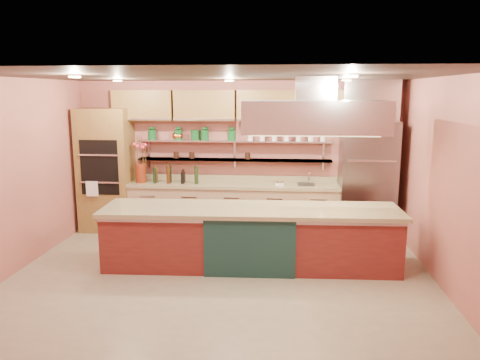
# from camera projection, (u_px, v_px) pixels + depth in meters

# --- Properties ---
(floor) EXTENTS (6.00, 5.00, 0.02)m
(floor) POSITION_uv_depth(u_px,v_px,m) (221.00, 278.00, 6.64)
(floor) COLOR gray
(floor) RESTS_ON ground
(ceiling) EXTENTS (6.00, 5.00, 0.02)m
(ceiling) POSITION_uv_depth(u_px,v_px,m) (219.00, 76.00, 6.12)
(ceiling) COLOR black
(ceiling) RESTS_ON wall_back
(wall_back) EXTENTS (6.00, 0.04, 2.80)m
(wall_back) POSITION_uv_depth(u_px,v_px,m) (238.00, 156.00, 8.82)
(wall_back) COLOR #B16053
(wall_back) RESTS_ON floor
(wall_front) EXTENTS (6.00, 0.04, 2.80)m
(wall_front) POSITION_uv_depth(u_px,v_px,m) (180.00, 236.00, 3.93)
(wall_front) COLOR #B16053
(wall_front) RESTS_ON floor
(wall_left) EXTENTS (0.04, 5.00, 2.80)m
(wall_left) POSITION_uv_depth(u_px,v_px,m) (11.00, 177.00, 6.65)
(wall_left) COLOR #B16053
(wall_left) RESTS_ON floor
(wall_right) EXTENTS (0.04, 5.00, 2.80)m
(wall_right) POSITION_uv_depth(u_px,v_px,m) (447.00, 185.00, 6.10)
(wall_right) COLOR #B16053
(wall_right) RESTS_ON floor
(oven_stack) EXTENTS (0.95, 0.64, 2.30)m
(oven_stack) POSITION_uv_depth(u_px,v_px,m) (106.00, 170.00, 8.78)
(oven_stack) COLOR olive
(oven_stack) RESTS_ON floor
(refrigerator) EXTENTS (0.95, 0.72, 2.10)m
(refrigerator) POSITION_uv_depth(u_px,v_px,m) (367.00, 180.00, 8.32)
(refrigerator) COLOR slate
(refrigerator) RESTS_ON floor
(back_counter) EXTENTS (3.84, 0.64, 0.93)m
(back_counter) POSITION_uv_depth(u_px,v_px,m) (233.00, 208.00, 8.71)
(back_counter) COLOR tan
(back_counter) RESTS_ON floor
(wall_shelf_lower) EXTENTS (3.60, 0.26, 0.03)m
(wall_shelf_lower) POSITION_uv_depth(u_px,v_px,m) (234.00, 160.00, 8.71)
(wall_shelf_lower) COLOR silver
(wall_shelf_lower) RESTS_ON wall_back
(wall_shelf_upper) EXTENTS (3.60, 0.26, 0.03)m
(wall_shelf_upper) POSITION_uv_depth(u_px,v_px,m) (234.00, 141.00, 8.64)
(wall_shelf_upper) COLOR silver
(wall_shelf_upper) RESTS_ON wall_back
(upper_cabinets) EXTENTS (4.60, 0.36, 0.55)m
(upper_cabinets) POSITION_uv_depth(u_px,v_px,m) (237.00, 106.00, 8.47)
(upper_cabinets) COLOR olive
(upper_cabinets) RESTS_ON wall_back
(range_hood) EXTENTS (2.00, 1.00, 0.45)m
(range_hood) POSITION_uv_depth(u_px,v_px,m) (315.00, 117.00, 6.60)
(range_hood) COLOR silver
(range_hood) RESTS_ON ceiling
(ceiling_downlights) EXTENTS (4.00, 2.80, 0.02)m
(ceiling_downlights) POSITION_uv_depth(u_px,v_px,m) (221.00, 79.00, 6.32)
(ceiling_downlights) COLOR #FFE5A5
(ceiling_downlights) RESTS_ON ceiling
(island) EXTENTS (4.35, 1.10, 0.90)m
(island) POSITION_uv_depth(u_px,v_px,m) (251.00, 237.00, 7.02)
(island) COLOR maroon
(island) RESTS_ON floor
(flower_vase) EXTENTS (0.24, 0.24, 0.36)m
(flower_vase) POSITION_uv_depth(u_px,v_px,m) (141.00, 173.00, 8.70)
(flower_vase) COLOR maroon
(flower_vase) RESTS_ON back_counter
(oil_bottle_cluster) EXTENTS (0.94, 0.53, 0.29)m
(oil_bottle_cluster) POSITION_uv_depth(u_px,v_px,m) (176.00, 175.00, 8.64)
(oil_bottle_cluster) COLOR black
(oil_bottle_cluster) RESTS_ON back_counter
(kitchen_scale) EXTENTS (0.18, 0.16, 0.09)m
(kitchen_scale) POSITION_uv_depth(u_px,v_px,m) (280.00, 183.00, 8.49)
(kitchen_scale) COLOR white
(kitchen_scale) RESTS_ON back_counter
(bar_faucet) EXTENTS (0.04, 0.04, 0.24)m
(bar_faucet) POSITION_uv_depth(u_px,v_px,m) (309.00, 178.00, 8.52)
(bar_faucet) COLOR silver
(bar_faucet) RESTS_ON back_counter
(copper_kettle) EXTENTS (0.21, 0.21, 0.14)m
(copper_kettle) POSITION_uv_depth(u_px,v_px,m) (177.00, 136.00, 8.73)
(copper_kettle) COLOR #CB732E
(copper_kettle) RESTS_ON wall_shelf_upper
(green_canister) EXTENTS (0.19, 0.19, 0.18)m
(green_canister) POSITION_uv_depth(u_px,v_px,m) (195.00, 135.00, 8.69)
(green_canister) COLOR #104B1D
(green_canister) RESTS_ON wall_shelf_upper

